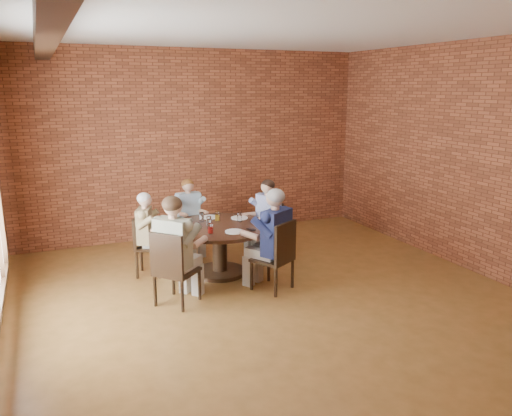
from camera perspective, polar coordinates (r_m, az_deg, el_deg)
name	(u,v)px	position (r m, az deg, el deg)	size (l,w,h in m)	color
floor	(277,304)	(6.54, 2.42, -10.95)	(7.00, 7.00, 0.00)	#95622E
ceiling	(280,25)	(5.99, 2.77, 20.15)	(7.00, 7.00, 0.00)	silver
wall_back	(195,144)	(9.28, -6.98, 7.23)	(7.00, 7.00, 0.00)	brown
wall_right	(479,159)	(8.00, 24.11, 5.13)	(7.00, 7.00, 0.00)	brown
ceiling_beam	(47,27)	(5.38, -22.82, 18.51)	(0.22, 6.90, 0.26)	black
dining_table	(220,240)	(7.39, -4.19, -3.66)	(1.51, 1.51, 0.75)	black
chair_a	(269,228)	(8.07, 1.53, -2.32)	(0.53, 0.53, 0.92)	black
diner_a	(266,220)	(7.98, 1.13, -1.40)	(0.51, 0.63, 1.30)	#3A4997
chair_b	(188,224)	(8.45, -7.77, -1.80)	(0.43, 0.43, 0.89)	black
diner_b	(190,217)	(8.35, -7.61, -1.01)	(0.48, 0.59, 1.25)	#97B1C0
chair_c	(144,243)	(7.53, -12.67, -3.95)	(0.50, 0.50, 0.89)	black
diner_c	(149,234)	(7.48, -12.18, -2.97)	(0.47, 0.58, 1.24)	brown
chair_d	(172,267)	(6.39, -9.54, -6.62)	(0.66, 0.66, 0.99)	black
diner_d	(176,251)	(6.40, -9.12, -4.83)	(0.58, 0.71, 1.42)	#B2A08C
chair_e	(278,254)	(6.77, 2.54, -5.26)	(0.63, 0.63, 0.98)	black
diner_e	(272,240)	(6.77, 1.88, -3.66)	(0.58, 0.71, 1.41)	#1A2148
plate_a	(239,218)	(7.70, -1.92, -1.13)	(0.26, 0.26, 0.01)	white
plate_b	(210,217)	(7.77, -5.31, -1.04)	(0.26, 0.26, 0.01)	white
plate_c	(191,228)	(7.21, -7.40, -2.26)	(0.26, 0.26, 0.01)	white
plate_d	(234,232)	(6.98, -2.51, -2.70)	(0.26, 0.26, 0.01)	white
glass_a	(240,217)	(7.49, -1.89, -1.06)	(0.07, 0.07, 0.14)	white
glass_b	(217,216)	(7.58, -4.46, -0.92)	(0.07, 0.07, 0.14)	white
glass_c	(202,217)	(7.53, -6.24, -1.06)	(0.07, 0.07, 0.14)	white
glass_d	(209,221)	(7.31, -5.40, -1.49)	(0.07, 0.07, 0.14)	white
glass_e	(210,224)	(7.15, -5.34, -1.84)	(0.07, 0.07, 0.14)	white
glass_f	(210,228)	(6.94, -5.24, -2.32)	(0.07, 0.07, 0.14)	white
smartphone	(251,229)	(7.10, -0.57, -2.44)	(0.07, 0.14, 0.01)	black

